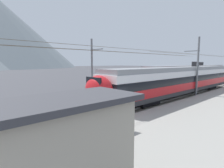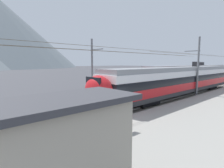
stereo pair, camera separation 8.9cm
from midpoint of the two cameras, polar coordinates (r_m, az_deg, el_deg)
name	(u,v)px [view 1 (the left image)]	position (r m, az deg, el deg)	size (l,w,h in m)	color
ground_plane	(110,118)	(14.10, -0.93, -11.18)	(400.00, 400.00, 0.00)	#424247
platform_slab	(175,139)	(10.76, 19.65, -16.42)	(120.00, 8.73, 0.37)	gray
track_near	(104,115)	(14.63, -2.92, -10.22)	(120.00, 3.00, 0.28)	slate
track_far	(71,104)	(18.97, -13.27, -6.40)	(120.00, 3.00, 0.28)	slate
train_near_platform	(180,80)	(24.14, 21.07, 1.34)	(27.81, 3.02, 4.27)	#2D2D30
train_far_track	(190,73)	(40.13, 24.12, 3.24)	(32.62, 2.86, 4.27)	#2D2D30
catenary_mast_mid	(197,66)	(24.54, 25.76, 5.31)	(48.85, 1.96, 7.59)	slate
catenary_mast_far_side	(93,66)	(22.30, -6.42, 5.69)	(48.85, 2.36, 7.37)	slate
platform_sign	(114,102)	(10.65, 0.31, -5.84)	(0.70, 0.08, 2.26)	#59595B
passenger_walking	(12,154)	(7.26, -30.14, -19.02)	(0.53, 0.22, 1.69)	#383842
handbag_near_sign	(125,126)	(11.20, 4.12, -13.43)	(0.32, 0.18, 0.35)	maroon
potted_plant_platform_edge	(95,127)	(10.02, -5.75, -13.87)	(0.62, 0.62, 0.84)	brown
potted_plant_by_shelter	(108,122)	(10.97, -1.39, -12.15)	(0.62, 0.62, 0.78)	brown
platform_shelter	(41,162)	(5.04, -22.58, -22.48)	(5.39, 2.09, 3.10)	#B7AD99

